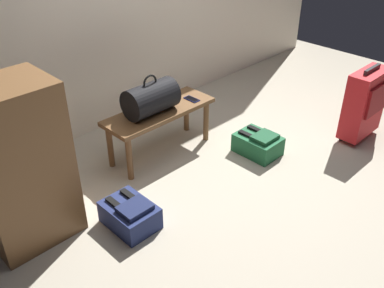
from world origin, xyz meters
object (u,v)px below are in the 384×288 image
object	(u,v)px
suitcase_upright_red	(365,103)
side_cabinet	(19,166)
duffel_bag_black	(151,98)
bench	(160,116)
cell_phone	(192,99)
backpack_green	(258,144)
backpack_navy	(130,214)

from	to	relation	value
suitcase_upright_red	side_cabinet	bearing A→B (deg)	161.08
duffel_bag_black	side_cabinet	bearing A→B (deg)	-172.49
bench	suitcase_upright_red	distance (m)	1.86
cell_phone	backpack_green	bearing A→B (deg)	-64.26
bench	cell_phone	bearing A→B (deg)	-9.71
duffel_bag_black	side_cabinet	size ratio (longest dim) A/B	0.40
backpack_green	side_cabinet	distance (m)	2.00
duffel_bag_black	backpack_navy	world-z (taller)	duffel_bag_black
bench	backpack_navy	world-z (taller)	bench
duffel_bag_black	side_cabinet	xyz separation A→B (m)	(-1.20, -0.16, -0.01)
duffel_bag_black	cell_phone	size ratio (longest dim) A/B	3.06
cell_phone	side_cabinet	world-z (taller)	side_cabinet
duffel_bag_black	cell_phone	distance (m)	0.44
bench	suitcase_upright_red	size ratio (longest dim) A/B	1.43
duffel_bag_black	backpack_green	distance (m)	1.03
duffel_bag_black	backpack_navy	bearing A→B (deg)	-140.75
backpack_navy	side_cabinet	size ratio (longest dim) A/B	0.35
cell_phone	backpack_green	xyz separation A→B (m)	(0.27, -0.56, -0.34)
duffel_bag_black	suitcase_upright_red	world-z (taller)	duffel_bag_black
suitcase_upright_red	duffel_bag_black	bearing A→B (deg)	144.77
cell_phone	bench	bearing A→B (deg)	170.29
bench	suitcase_upright_red	bearing A→B (deg)	-36.75
bench	backpack_navy	size ratio (longest dim) A/B	2.63
suitcase_upright_red	side_cabinet	xyz separation A→B (m)	(-2.78, 0.95, 0.19)
backpack_green	bench	bearing A→B (deg)	134.18
duffel_bag_black	suitcase_upright_red	bearing A→B (deg)	-35.23
cell_phone	suitcase_upright_red	size ratio (longest dim) A/B	0.21
bench	duffel_bag_black	size ratio (longest dim) A/B	2.27
suitcase_upright_red	backpack_green	xyz separation A→B (m)	(-0.89, 0.50, -0.27)
duffel_bag_black	backpack_green	xyz separation A→B (m)	(0.68, -0.62, -0.46)
bench	duffel_bag_black	xyz separation A→B (m)	(-0.09, -0.00, 0.20)
bench	backpack_green	xyz separation A→B (m)	(0.60, -0.62, -0.26)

